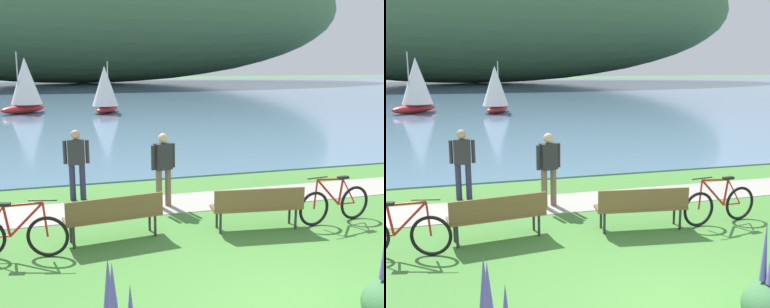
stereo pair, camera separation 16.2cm
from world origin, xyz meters
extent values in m
cube|color=#5B7F9E|center=(0.00, 47.50, 0.02)|extent=(180.00, 80.00, 0.04)
ellipsoid|color=#4C7047|center=(1.56, 70.64, 12.19)|extent=(87.56, 28.00, 24.30)
cube|color=#A39E93|center=(0.00, 5.19, 0.01)|extent=(60.00, 1.50, 0.01)
cube|color=brown|center=(0.76, 3.12, 0.45)|extent=(1.84, 0.69, 0.05)
cube|color=brown|center=(0.73, 2.91, 0.68)|extent=(1.79, 0.26, 0.40)
cylinder|color=#2D2D33|center=(0.02, 3.38, 0.23)|extent=(0.05, 0.05, 0.45)
cylinder|color=#2D2D33|center=(1.54, 3.19, 0.23)|extent=(0.05, 0.05, 0.45)
cylinder|color=#2D2D33|center=(-0.02, 3.04, 0.23)|extent=(0.05, 0.05, 0.45)
cylinder|color=#2D2D33|center=(1.50, 2.86, 0.23)|extent=(0.05, 0.05, 0.45)
cube|color=brown|center=(-2.04, 3.34, 0.45)|extent=(1.85, 0.70, 0.05)
cube|color=brown|center=(-2.02, 3.13, 0.68)|extent=(1.79, 0.26, 0.40)
cylinder|color=#2D2D33|center=(-2.82, 3.41, 0.23)|extent=(0.05, 0.05, 0.45)
cylinder|color=#2D2D33|center=(-1.31, 3.60, 0.23)|extent=(0.05, 0.05, 0.45)
cylinder|color=#2D2D33|center=(-2.78, 3.08, 0.23)|extent=(0.05, 0.05, 0.45)
cylinder|color=#2D2D33|center=(-1.26, 3.27, 0.23)|extent=(0.05, 0.05, 0.45)
torus|color=black|center=(-3.21, 2.86, 0.36)|extent=(0.71, 0.22, 0.72)
cylinder|color=red|center=(-3.54, 2.93, 0.67)|extent=(0.60, 0.18, 0.61)
cylinder|color=red|center=(-3.58, 2.94, 0.94)|extent=(0.65, 0.19, 0.09)
cylinder|color=red|center=(-3.86, 3.01, 0.65)|extent=(0.13, 0.07, 0.54)
cylinder|color=red|center=(-3.24, 2.86, 0.66)|extent=(0.09, 0.05, 0.60)
cube|color=black|center=(-3.90, 3.02, 0.94)|extent=(0.26, 0.15, 0.05)
cylinder|color=black|center=(-3.26, 2.87, 1.00)|extent=(0.47, 0.13, 0.02)
torus|color=black|center=(1.94, 2.93, 0.36)|extent=(0.72, 0.15, 0.72)
torus|color=black|center=(2.98, 3.06, 0.36)|extent=(0.72, 0.15, 0.72)
cylinder|color=red|center=(2.27, 2.97, 0.67)|extent=(0.61, 0.12, 0.61)
cylinder|color=red|center=(2.31, 2.98, 0.94)|extent=(0.66, 0.12, 0.09)
cylinder|color=red|center=(2.60, 3.01, 0.65)|extent=(0.13, 0.06, 0.54)
cylinder|color=red|center=(2.77, 3.03, 0.37)|extent=(0.43, 0.08, 0.05)
cylinder|color=red|center=(2.81, 3.04, 0.64)|extent=(0.37, 0.07, 0.56)
cylinder|color=red|center=(1.96, 2.93, 0.66)|extent=(0.09, 0.05, 0.60)
cube|color=black|center=(2.64, 3.02, 0.94)|extent=(0.25, 0.13, 0.05)
cylinder|color=black|center=(1.99, 2.93, 1.00)|extent=(0.48, 0.09, 0.02)
cylinder|color=#282D47|center=(-2.67, 6.16, 0.44)|extent=(0.14, 0.14, 0.88)
cylinder|color=#282D47|center=(-2.44, 6.13, 0.44)|extent=(0.14, 0.14, 0.88)
cube|color=#2D2D33|center=(-2.55, 6.15, 1.18)|extent=(0.40, 0.26, 0.60)
sphere|color=tan|center=(-2.55, 6.15, 1.60)|extent=(0.22, 0.22, 0.22)
cylinder|color=#2D2D33|center=(-2.81, 6.18, 1.18)|extent=(0.09, 0.09, 0.56)
cylinder|color=#2D2D33|center=(-2.30, 6.12, 1.18)|extent=(0.09, 0.09, 0.56)
cylinder|color=#72604C|center=(-0.81, 5.00, 0.44)|extent=(0.14, 0.14, 0.88)
cylinder|color=#72604C|center=(-0.58, 5.07, 0.44)|extent=(0.14, 0.14, 0.88)
cube|color=#2D2D33|center=(-0.69, 5.04, 1.18)|extent=(0.43, 0.32, 0.60)
sphere|color=beige|center=(-0.69, 5.04, 1.60)|extent=(0.22, 0.22, 0.22)
cylinder|color=#2D2D33|center=(-0.94, 4.96, 1.18)|extent=(0.09, 0.09, 0.56)
cylinder|color=#2D2D33|center=(-0.44, 5.11, 1.18)|extent=(0.09, 0.09, 0.56)
cone|color=#6B5BB7|center=(-2.56, -0.72, 1.06)|extent=(0.15, 0.15, 0.72)
cone|color=#6B5BB7|center=(-2.54, -0.90, 1.07)|extent=(0.15, 0.15, 0.75)
cylinder|color=#386B3D|center=(0.84, -0.51, 0.55)|extent=(0.02, 0.02, 0.12)
ellipsoid|color=#B22323|center=(-4.96, 26.54, 0.33)|extent=(3.09, 2.87, 0.58)
cylinder|color=#B2B2B2|center=(-5.15, 26.38, 2.26)|extent=(0.08, 0.08, 3.30)
cone|color=white|center=(-4.72, 26.75, 2.10)|extent=(2.76, 2.76, 2.97)
ellipsoid|color=#B22323|center=(0.24, 25.36, 0.29)|extent=(2.11, 2.81, 0.49)
cylinder|color=#B2B2B2|center=(0.36, 25.54, 1.93)|extent=(0.07, 0.07, 2.80)
cone|color=white|center=(0.11, 25.13, 1.79)|extent=(2.28, 2.28, 2.52)
camera|label=1|loc=(-2.97, -5.01, 3.27)|focal=43.49mm
camera|label=2|loc=(-2.81, -5.05, 3.27)|focal=43.49mm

